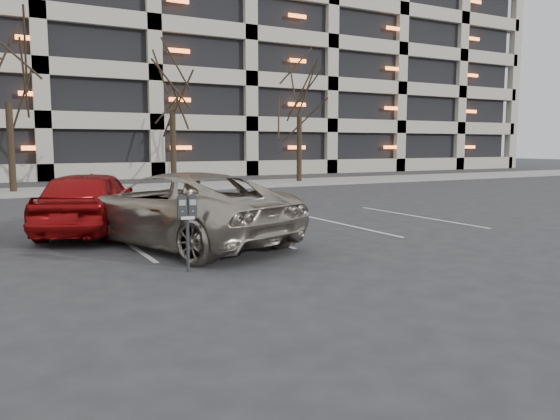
% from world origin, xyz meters
% --- Properties ---
extents(ground, '(140.00, 140.00, 0.00)m').
position_xyz_m(ground, '(0.00, 0.00, 0.00)').
color(ground, '#28282B').
rests_on(ground, ground).
extents(sidewalk, '(80.00, 4.00, 0.12)m').
position_xyz_m(sidewalk, '(0.00, 16.00, 0.06)').
color(sidewalk, gray).
rests_on(sidewalk, ground).
extents(stall_lines, '(16.90, 5.20, 0.00)m').
position_xyz_m(stall_lines, '(-1.40, 2.30, 0.01)').
color(stall_lines, silver).
rests_on(stall_lines, ground).
extents(parking_garage, '(52.00, 20.00, 19.00)m').
position_xyz_m(parking_garage, '(12.00, 33.84, 9.26)').
color(parking_garage, black).
rests_on(parking_garage, ground).
extents(tree_b, '(3.75, 3.75, 8.53)m').
position_xyz_m(tree_b, '(-3.00, 16.00, 6.17)').
color(tree_b, black).
rests_on(tree_b, ground).
extents(tree_c, '(3.61, 3.61, 8.21)m').
position_xyz_m(tree_c, '(4.00, 16.00, 5.93)').
color(tree_c, black).
rests_on(tree_c, ground).
extents(tree_d, '(3.51, 3.51, 7.97)m').
position_xyz_m(tree_d, '(11.00, 16.00, 5.76)').
color(tree_d, black).
rests_on(tree_d, ground).
extents(parking_meter, '(0.33, 0.17, 1.25)m').
position_xyz_m(parking_meter, '(-1.13, -1.19, 0.96)').
color(parking_meter, black).
rests_on(parking_meter, ground).
extents(suv_silver, '(4.27, 5.99, 1.52)m').
position_xyz_m(suv_silver, '(-0.49, 1.32, 0.76)').
color(suv_silver, '#A79D8E').
rests_on(suv_silver, ground).
extents(car_red, '(3.37, 4.77, 1.51)m').
position_xyz_m(car_red, '(-1.85, 3.68, 0.75)').
color(car_red, maroon).
rests_on(car_red, ground).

